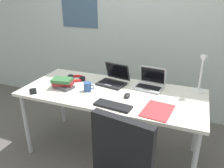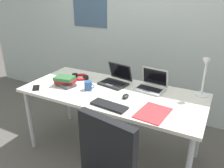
{
  "view_description": "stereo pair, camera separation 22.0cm",
  "coord_description": "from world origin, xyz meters",
  "px_view_note": "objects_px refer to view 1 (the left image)",
  "views": [
    {
      "loc": [
        0.74,
        -1.89,
        1.67
      ],
      "look_at": [
        0.0,
        0.0,
        0.82
      ],
      "focal_mm": 36.02,
      "sensor_mm": 36.0,
      "label": 1
    },
    {
      "loc": [
        0.94,
        -1.8,
        1.67
      ],
      "look_at": [
        0.0,
        0.0,
        0.82
      ],
      "focal_mm": 36.02,
      "sensor_mm": 36.0,
      "label": 2
    }
  ],
  "objects_px": {
    "laptop_back_left": "(113,80)",
    "external_keyboard": "(113,106)",
    "headphones": "(76,78)",
    "coffee_mug": "(88,87)",
    "cell_phone": "(33,91)",
    "book_stack": "(63,83)",
    "paper_folder_near_lamp": "(157,110)",
    "computer_mouse": "(127,95)",
    "desk_lamp": "(201,74)",
    "laptop_by_keyboard": "(150,84)"
  },
  "relations": [
    {
      "from": "laptop_back_left",
      "to": "external_keyboard",
      "type": "relative_size",
      "value": 0.99
    },
    {
      "from": "headphones",
      "to": "coffee_mug",
      "type": "distance_m",
      "value": 0.35
    },
    {
      "from": "cell_phone",
      "to": "headphones",
      "type": "xyz_separation_m",
      "value": [
        0.24,
        0.45,
        0.01
      ]
    },
    {
      "from": "book_stack",
      "to": "coffee_mug",
      "type": "relative_size",
      "value": 2.1
    },
    {
      "from": "headphones",
      "to": "paper_folder_near_lamp",
      "type": "distance_m",
      "value": 1.06
    },
    {
      "from": "computer_mouse",
      "to": "paper_folder_near_lamp",
      "type": "distance_m",
      "value": 0.35
    },
    {
      "from": "laptop_back_left",
      "to": "external_keyboard",
      "type": "bearing_deg",
      "value": -69.33
    },
    {
      "from": "headphones",
      "to": "paper_folder_near_lamp",
      "type": "height_order",
      "value": "headphones"
    },
    {
      "from": "book_stack",
      "to": "coffee_mug",
      "type": "bearing_deg",
      "value": 5.15
    },
    {
      "from": "headphones",
      "to": "coffee_mug",
      "type": "height_order",
      "value": "coffee_mug"
    },
    {
      "from": "desk_lamp",
      "to": "computer_mouse",
      "type": "bearing_deg",
      "value": -151.05
    },
    {
      "from": "desk_lamp",
      "to": "computer_mouse",
      "type": "relative_size",
      "value": 4.17
    },
    {
      "from": "book_stack",
      "to": "external_keyboard",
      "type": "bearing_deg",
      "value": -17.17
    },
    {
      "from": "desk_lamp",
      "to": "paper_folder_near_lamp",
      "type": "distance_m",
      "value": 0.62
    },
    {
      "from": "desk_lamp",
      "to": "cell_phone",
      "type": "height_order",
      "value": "desk_lamp"
    },
    {
      "from": "desk_lamp",
      "to": "computer_mouse",
      "type": "distance_m",
      "value": 0.73
    },
    {
      "from": "headphones",
      "to": "external_keyboard",
      "type": "bearing_deg",
      "value": -36.0
    },
    {
      "from": "cell_phone",
      "to": "paper_folder_near_lamp",
      "type": "relative_size",
      "value": 0.44
    },
    {
      "from": "external_keyboard",
      "to": "computer_mouse",
      "type": "distance_m",
      "value": 0.23
    },
    {
      "from": "book_stack",
      "to": "paper_folder_near_lamp",
      "type": "bearing_deg",
      "value": -7.33
    },
    {
      "from": "cell_phone",
      "to": "paper_folder_near_lamp",
      "type": "height_order",
      "value": "cell_phone"
    },
    {
      "from": "coffee_mug",
      "to": "laptop_back_left",
      "type": "bearing_deg",
      "value": 57.63
    },
    {
      "from": "desk_lamp",
      "to": "book_stack",
      "type": "bearing_deg",
      "value": -164.02
    },
    {
      "from": "laptop_by_keyboard",
      "to": "cell_phone",
      "type": "bearing_deg",
      "value": -153.92
    },
    {
      "from": "external_keyboard",
      "to": "paper_folder_near_lamp",
      "type": "relative_size",
      "value": 1.06
    },
    {
      "from": "desk_lamp",
      "to": "cell_phone",
      "type": "xyz_separation_m",
      "value": [
        -1.53,
        -0.57,
        -0.19
      ]
    },
    {
      "from": "laptop_by_keyboard",
      "to": "paper_folder_near_lamp",
      "type": "height_order",
      "value": "laptop_by_keyboard"
    },
    {
      "from": "laptop_by_keyboard",
      "to": "cell_phone",
      "type": "xyz_separation_m",
      "value": [
        -1.06,
        -0.52,
        -0.04
      ]
    },
    {
      "from": "book_stack",
      "to": "paper_folder_near_lamp",
      "type": "distance_m",
      "value": 1.01
    },
    {
      "from": "coffee_mug",
      "to": "headphones",
      "type": "bearing_deg",
      "value": 138.78
    },
    {
      "from": "computer_mouse",
      "to": "book_stack",
      "type": "distance_m",
      "value": 0.68
    },
    {
      "from": "coffee_mug",
      "to": "book_stack",
      "type": "bearing_deg",
      "value": -174.85
    },
    {
      "from": "laptop_by_keyboard",
      "to": "computer_mouse",
      "type": "xyz_separation_m",
      "value": [
        -0.15,
        -0.29,
        -0.03
      ]
    },
    {
      "from": "external_keyboard",
      "to": "book_stack",
      "type": "bearing_deg",
      "value": 169.02
    },
    {
      "from": "headphones",
      "to": "laptop_back_left",
      "type": "bearing_deg",
      "value": 5.28
    },
    {
      "from": "headphones",
      "to": "desk_lamp",
      "type": "bearing_deg",
      "value": 5.33
    },
    {
      "from": "desk_lamp",
      "to": "headphones",
      "type": "xyz_separation_m",
      "value": [
        -1.29,
        -0.12,
        -0.18
      ]
    },
    {
      "from": "laptop_by_keyboard",
      "to": "paper_folder_near_lamp",
      "type": "xyz_separation_m",
      "value": [
        0.17,
        -0.45,
        -0.04
      ]
    },
    {
      "from": "computer_mouse",
      "to": "coffee_mug",
      "type": "distance_m",
      "value": 0.41
    },
    {
      "from": "cell_phone",
      "to": "desk_lamp",
      "type": "bearing_deg",
      "value": -21.71
    },
    {
      "from": "computer_mouse",
      "to": "book_stack",
      "type": "height_order",
      "value": "book_stack"
    },
    {
      "from": "desk_lamp",
      "to": "coffee_mug",
      "type": "relative_size",
      "value": 3.54
    },
    {
      "from": "paper_folder_near_lamp",
      "to": "laptop_back_left",
      "type": "bearing_deg",
      "value": 142.94
    },
    {
      "from": "laptop_back_left",
      "to": "paper_folder_near_lamp",
      "type": "relative_size",
      "value": 1.05
    },
    {
      "from": "laptop_back_left",
      "to": "paper_folder_near_lamp",
      "type": "distance_m",
      "value": 0.7
    },
    {
      "from": "external_keyboard",
      "to": "coffee_mug",
      "type": "height_order",
      "value": "coffee_mug"
    },
    {
      "from": "computer_mouse",
      "to": "book_stack",
      "type": "xyz_separation_m",
      "value": [
        -0.68,
        -0.03,
        0.03
      ]
    },
    {
      "from": "cell_phone",
      "to": "coffee_mug",
      "type": "bearing_deg",
      "value": -18.32
    },
    {
      "from": "cell_phone",
      "to": "external_keyboard",
      "type": "bearing_deg",
      "value": -41.99
    },
    {
      "from": "book_stack",
      "to": "computer_mouse",
      "type": "bearing_deg",
      "value": 2.47
    }
  ]
}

